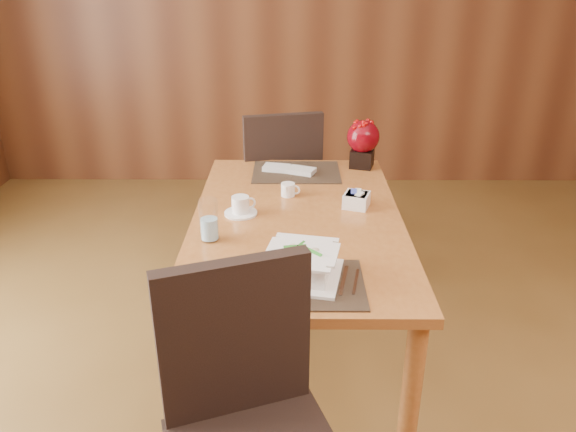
{
  "coord_description": "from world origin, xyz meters",
  "views": [
    {
      "loc": [
        -0.02,
        -1.59,
        1.76
      ],
      "look_at": [
        -0.04,
        0.35,
        0.87
      ],
      "focal_mm": 35.0,
      "sensor_mm": 36.0,
      "label": 1
    }
  ],
  "objects_px": {
    "water_glass": "(209,220)",
    "far_chair": "(279,181)",
    "dining_table": "(297,237)",
    "creamer_jug": "(288,190)",
    "bread_plate": "(200,291)",
    "sugar_caddy": "(356,200)",
    "berry_decor": "(363,141)",
    "coffee_cup": "(241,207)",
    "soup_setting": "(302,265)",
    "near_chair": "(249,416)"
  },
  "relations": [
    {
      "from": "near_chair",
      "to": "creamer_jug",
      "type": "bearing_deg",
      "value": 65.29
    },
    {
      "from": "water_glass",
      "to": "near_chair",
      "type": "height_order",
      "value": "near_chair"
    },
    {
      "from": "dining_table",
      "to": "water_glass",
      "type": "relative_size",
      "value": 8.74
    },
    {
      "from": "sugar_caddy",
      "to": "far_chair",
      "type": "bearing_deg",
      "value": 114.48
    },
    {
      "from": "soup_setting",
      "to": "coffee_cup",
      "type": "height_order",
      "value": "soup_setting"
    },
    {
      "from": "sugar_caddy",
      "to": "bread_plate",
      "type": "relative_size",
      "value": 0.68
    },
    {
      "from": "sugar_caddy",
      "to": "berry_decor",
      "type": "relative_size",
      "value": 0.42
    },
    {
      "from": "water_glass",
      "to": "bread_plate",
      "type": "relative_size",
      "value": 1.1
    },
    {
      "from": "coffee_cup",
      "to": "far_chair",
      "type": "height_order",
      "value": "far_chair"
    },
    {
      "from": "soup_setting",
      "to": "berry_decor",
      "type": "relative_size",
      "value": 1.23
    },
    {
      "from": "near_chair",
      "to": "sugar_caddy",
      "type": "bearing_deg",
      "value": 49.49
    },
    {
      "from": "water_glass",
      "to": "far_chair",
      "type": "relative_size",
      "value": 0.17
    },
    {
      "from": "far_chair",
      "to": "soup_setting",
      "type": "bearing_deg",
      "value": 81.41
    },
    {
      "from": "dining_table",
      "to": "bread_plate",
      "type": "relative_size",
      "value": 9.58
    },
    {
      "from": "dining_table",
      "to": "water_glass",
      "type": "bearing_deg",
      "value": -148.05
    },
    {
      "from": "soup_setting",
      "to": "berry_decor",
      "type": "bearing_deg",
      "value": 84.86
    },
    {
      "from": "berry_decor",
      "to": "bread_plate",
      "type": "distance_m",
      "value": 1.42
    },
    {
      "from": "dining_table",
      "to": "creamer_jug",
      "type": "height_order",
      "value": "creamer_jug"
    },
    {
      "from": "soup_setting",
      "to": "water_glass",
      "type": "xyz_separation_m",
      "value": [
        -0.36,
        0.29,
        0.03
      ]
    },
    {
      "from": "water_glass",
      "to": "soup_setting",
      "type": "bearing_deg",
      "value": -39.01
    },
    {
      "from": "coffee_cup",
      "to": "near_chair",
      "type": "xyz_separation_m",
      "value": [
        0.1,
        -1.0,
        -0.21
      ]
    },
    {
      "from": "dining_table",
      "to": "sugar_caddy",
      "type": "bearing_deg",
      "value": 23.09
    },
    {
      "from": "coffee_cup",
      "to": "bread_plate",
      "type": "distance_m",
      "value": 0.64
    },
    {
      "from": "dining_table",
      "to": "bread_plate",
      "type": "bearing_deg",
      "value": -118.8
    },
    {
      "from": "far_chair",
      "to": "bread_plate",
      "type": "bearing_deg",
      "value": 68.25
    },
    {
      "from": "dining_table",
      "to": "near_chair",
      "type": "xyz_separation_m",
      "value": [
        -0.15,
        -0.97,
        -0.08
      ]
    },
    {
      "from": "dining_table",
      "to": "berry_decor",
      "type": "xyz_separation_m",
      "value": [
        0.35,
        0.64,
        0.24
      ]
    },
    {
      "from": "water_glass",
      "to": "near_chair",
      "type": "bearing_deg",
      "value": -75.19
    },
    {
      "from": "berry_decor",
      "to": "bread_plate",
      "type": "bearing_deg",
      "value": -118.61
    },
    {
      "from": "creamer_jug",
      "to": "far_chair",
      "type": "relative_size",
      "value": 0.08
    },
    {
      "from": "soup_setting",
      "to": "near_chair",
      "type": "height_order",
      "value": "near_chair"
    },
    {
      "from": "bread_plate",
      "to": "far_chair",
      "type": "xyz_separation_m",
      "value": [
        0.23,
        1.51,
        -0.19
      ]
    },
    {
      "from": "soup_setting",
      "to": "far_chair",
      "type": "relative_size",
      "value": 0.31
    },
    {
      "from": "coffee_cup",
      "to": "sugar_caddy",
      "type": "bearing_deg",
      "value": 9.26
    },
    {
      "from": "soup_setting",
      "to": "near_chair",
      "type": "xyz_separation_m",
      "value": [
        -0.16,
        -0.47,
        -0.23
      ]
    },
    {
      "from": "bread_plate",
      "to": "far_chair",
      "type": "distance_m",
      "value": 1.54
    },
    {
      "from": "soup_setting",
      "to": "far_chair",
      "type": "height_order",
      "value": "far_chair"
    },
    {
      "from": "near_chair",
      "to": "far_chair",
      "type": "distance_m",
      "value": 1.89
    },
    {
      "from": "soup_setting",
      "to": "coffee_cup",
      "type": "xyz_separation_m",
      "value": [
        -0.26,
        0.54,
        -0.02
      ]
    },
    {
      "from": "coffee_cup",
      "to": "sugar_caddy",
      "type": "xyz_separation_m",
      "value": [
        0.51,
        0.08,
        -0.0
      ]
    },
    {
      "from": "berry_decor",
      "to": "water_glass",
      "type": "bearing_deg",
      "value": -128.94
    },
    {
      "from": "creamer_jug",
      "to": "berry_decor",
      "type": "bearing_deg",
      "value": 60.79
    },
    {
      "from": "dining_table",
      "to": "coffee_cup",
      "type": "xyz_separation_m",
      "value": [
        -0.25,
        0.03,
        0.13
      ]
    },
    {
      "from": "coffee_cup",
      "to": "bread_plate",
      "type": "relative_size",
      "value": 0.92
    },
    {
      "from": "berry_decor",
      "to": "far_chair",
      "type": "bearing_deg",
      "value": 149.29
    },
    {
      "from": "creamer_jug",
      "to": "water_glass",
      "type": "bearing_deg",
      "value": -108.97
    },
    {
      "from": "sugar_caddy",
      "to": "bread_plate",
      "type": "xyz_separation_m",
      "value": [
        -0.6,
        -0.71,
        -0.03
      ]
    },
    {
      "from": "creamer_jug",
      "to": "sugar_caddy",
      "type": "height_order",
      "value": "sugar_caddy"
    },
    {
      "from": "sugar_caddy",
      "to": "near_chair",
      "type": "distance_m",
      "value": 1.18
    },
    {
      "from": "soup_setting",
      "to": "near_chair",
      "type": "distance_m",
      "value": 0.55
    }
  ]
}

